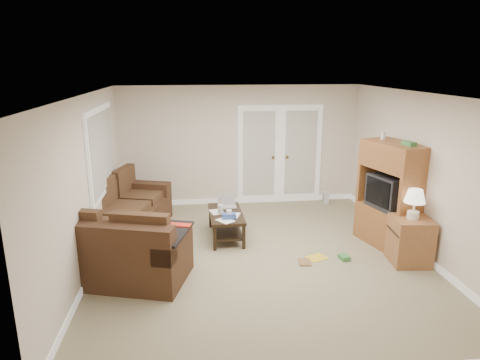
{
  "coord_description": "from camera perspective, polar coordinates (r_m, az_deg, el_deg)",
  "views": [
    {
      "loc": [
        -1.01,
        -6.04,
        2.92
      ],
      "look_at": [
        -0.25,
        0.57,
        1.1
      ],
      "focal_mm": 32.0,
      "sensor_mm": 36.0,
      "label": 1
    }
  ],
  "objects": [
    {
      "name": "floor",
      "position": [
        6.78,
        2.67,
        -10.22
      ],
      "size": [
        5.5,
        5.5,
        0.0
      ],
      "primitive_type": "plane",
      "color": "gray",
      "rests_on": "ground"
    },
    {
      "name": "ceiling",
      "position": [
        6.14,
        2.97,
        11.35
      ],
      "size": [
        5.0,
        5.5,
        0.02
      ],
      "primitive_type": "cube",
      "color": "white",
      "rests_on": "wall_back"
    },
    {
      "name": "wall_left",
      "position": [
        6.44,
        -19.71,
        -0.65
      ],
      "size": [
        0.02,
        5.5,
        2.5
      ],
      "primitive_type": "cube",
      "color": "beige",
      "rests_on": "floor"
    },
    {
      "name": "wall_right",
      "position": [
        7.18,
        22.91,
        0.62
      ],
      "size": [
        0.02,
        5.5,
        2.5
      ],
      "primitive_type": "cube",
      "color": "beige",
      "rests_on": "floor"
    },
    {
      "name": "wall_back",
      "position": [
        9.0,
        -0.02,
        4.59
      ],
      "size": [
        5.0,
        0.02,
        2.5
      ],
      "primitive_type": "cube",
      "color": "beige",
      "rests_on": "floor"
    },
    {
      "name": "wall_front",
      "position": [
        3.82,
        9.6,
        -10.79
      ],
      "size": [
        5.0,
        0.02,
        2.5
      ],
      "primitive_type": "cube",
      "color": "beige",
      "rests_on": "floor"
    },
    {
      "name": "baseboards",
      "position": [
        6.76,
        2.68,
        -9.84
      ],
      "size": [
        5.0,
        5.5,
        0.1
      ],
      "primitive_type": null,
      "color": "white",
      "rests_on": "floor"
    },
    {
      "name": "french_doors",
      "position": [
        9.15,
        5.31,
        3.32
      ],
      "size": [
        1.8,
        0.05,
        2.13
      ],
      "color": "white",
      "rests_on": "floor"
    },
    {
      "name": "window_left",
      "position": [
        7.32,
        -17.95,
        3.75
      ],
      "size": [
        0.05,
        1.92,
        1.42
      ],
      "color": "white",
      "rests_on": "wall_left"
    },
    {
      "name": "sectional_sofa",
      "position": [
        6.98,
        -16.1,
        -6.77
      ],
      "size": [
        2.22,
        3.48,
        0.94
      ],
      "rotation": [
        0.0,
        0.0,
        -0.28
      ],
      "color": "#422919",
      "rests_on": "floor"
    },
    {
      "name": "coffee_table",
      "position": [
        7.42,
        -1.86,
        -5.82
      ],
      "size": [
        0.57,
        1.12,
        0.75
      ],
      "rotation": [
        0.0,
        0.0,
        0.02
      ],
      "color": "black",
      "rests_on": "floor"
    },
    {
      "name": "tv_armoire",
      "position": [
        7.36,
        19.53,
        -1.82
      ],
      "size": [
        0.85,
        1.19,
        1.85
      ],
      "rotation": [
        0.0,
        0.0,
        0.26
      ],
      "color": "brown",
      "rests_on": "floor"
    },
    {
      "name": "side_cabinet",
      "position": [
        6.92,
        21.78,
        -7.06
      ],
      "size": [
        0.6,
        0.6,
        1.16
      ],
      "rotation": [
        0.0,
        0.0,
        -0.1
      ],
      "color": "#955F36",
      "rests_on": "floor"
    },
    {
      "name": "space_heater",
      "position": [
        9.37,
        11.39,
        -2.3
      ],
      "size": [
        0.12,
        0.1,
        0.27
      ],
      "primitive_type": "cube",
      "rotation": [
        0.0,
        0.0,
        0.07
      ],
      "color": "silver",
      "rests_on": "floor"
    },
    {
      "name": "floor_magazine",
      "position": [
        6.85,
        10.19,
        -10.16
      ],
      "size": [
        0.38,
        0.34,
        0.01
      ],
      "primitive_type": "cube",
      "rotation": [
        0.0,
        0.0,
        0.4
      ],
      "color": "gold",
      "rests_on": "floor"
    },
    {
      "name": "floor_greenbox",
      "position": [
        6.87,
        13.71,
        -9.99
      ],
      "size": [
        0.16,
        0.2,
        0.07
      ],
      "primitive_type": "cube",
      "rotation": [
        0.0,
        0.0,
        0.15
      ],
      "color": "#397E3C",
      "rests_on": "floor"
    },
    {
      "name": "floor_book",
      "position": [
        6.65,
        7.82,
        -10.79
      ],
      "size": [
        0.22,
        0.27,
        0.02
      ],
      "primitive_type": "imported",
      "rotation": [
        0.0,
        0.0,
        -0.16
      ],
      "color": "brown",
      "rests_on": "floor"
    }
  ]
}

